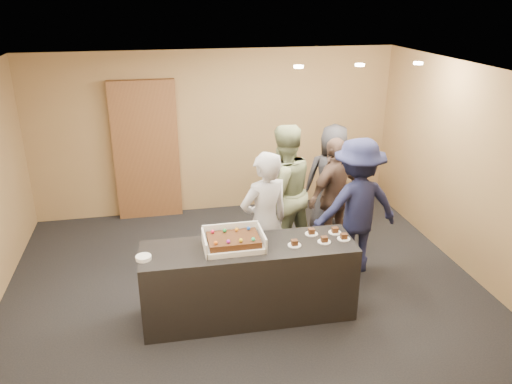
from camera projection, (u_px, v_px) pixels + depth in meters
room at (243, 186)px, 6.00m from camera, size 6.04×6.00×2.70m
serving_counter at (249, 281)px, 5.70m from camera, size 2.41×0.74×0.90m
storage_cabinet at (146, 151)px, 8.06m from camera, size 1.03×0.15×2.27m
cake_box at (233, 243)px, 5.51m from camera, size 0.66×0.46×0.19m
sheet_cake at (234, 240)px, 5.47m from camera, size 0.56×0.39×0.11m
plate_stack at (144, 258)px, 5.25m from camera, size 0.17×0.17×0.04m
slice_a at (294, 244)px, 5.54m from camera, size 0.15×0.15×0.07m
slice_b at (311, 232)px, 5.80m from camera, size 0.15×0.15×0.07m
slice_c at (324, 240)px, 5.62m from camera, size 0.15×0.15×0.07m
slice_d at (335, 231)px, 5.83m from camera, size 0.15×0.15×0.07m
slice_e at (344, 237)px, 5.68m from camera, size 0.15×0.15×0.07m
person_server_grey at (265, 223)px, 6.07m from camera, size 0.77×0.63×1.82m
person_sage_man at (283, 192)px, 6.89m from camera, size 1.10×0.96×1.91m
person_navy_man at (356, 207)px, 6.50m from camera, size 1.24×0.77×1.84m
person_brown_extra at (335, 196)px, 7.04m from camera, size 1.07×0.83×1.69m
person_dark_suit at (332, 180)px, 7.59m from camera, size 0.95×0.74×1.72m
ceiling_spotlights at (360, 65)px, 6.26m from camera, size 1.72×0.12×0.03m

